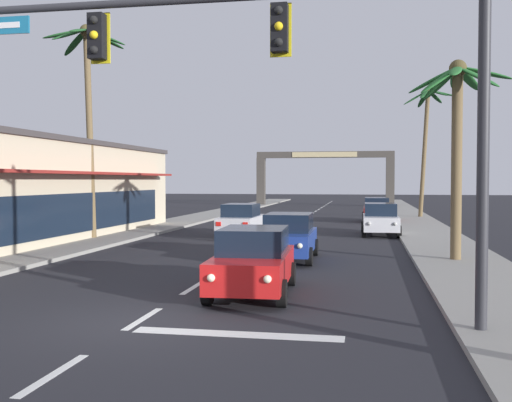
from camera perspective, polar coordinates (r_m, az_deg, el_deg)
name	(u,v)px	position (r m, az deg, el deg)	size (l,w,h in m)	color
ground_plane	(138,322)	(12.70, -11.14, -11.20)	(220.00, 220.00, 0.00)	#232328
sidewalk_right	(430,236)	(31.79, 16.24, -3.17)	(3.20, 110.00, 0.14)	gray
sidewalk_left	(140,231)	(33.96, -10.99, -2.80)	(3.20, 110.00, 0.14)	gray
lane_markings	(289,233)	(33.00, 3.12, -3.02)	(4.28, 89.77, 0.01)	silver
traffic_signal_mast	(287,62)	(11.86, 2.98, 13.03)	(11.38, 0.41, 7.17)	#2D2D33
sedan_lead_at_stop_bar	(253,261)	(15.24, -0.27, -5.69)	(2.11, 4.51, 1.68)	red
sedan_third_in_queue	(289,236)	(21.79, 3.11, -3.37)	(1.99, 4.47, 1.68)	navy
sedan_oncoming_far	(241,220)	(30.82, -1.39, -1.79)	(1.99, 4.47, 1.68)	silver
sedan_parked_nearest_kerb	(380,219)	(32.08, 11.73, -1.68)	(2.00, 4.47, 1.68)	silver
sedan_parked_mid_kerb	(377,210)	(42.19, 11.39, -0.81)	(1.95, 4.45, 1.68)	maroon
palm_left_second	(88,78)	(30.24, -15.70, 11.18)	(3.92, 3.94, 10.29)	brown
palm_right_second	(457,118)	(22.05, 18.54, 7.49)	(3.51, 3.62, 7.04)	brown
palm_right_farthest	(427,125)	(47.03, 15.91, 6.93)	(3.92, 3.72, 9.86)	brown
storefront_strip_left	(18,190)	(31.72, -21.64, 1.01)	(9.02, 21.23, 4.83)	beige
town_gateway_arch	(324,170)	(67.04, 6.52, 2.94)	(15.19, 0.90, 6.06)	#423D38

